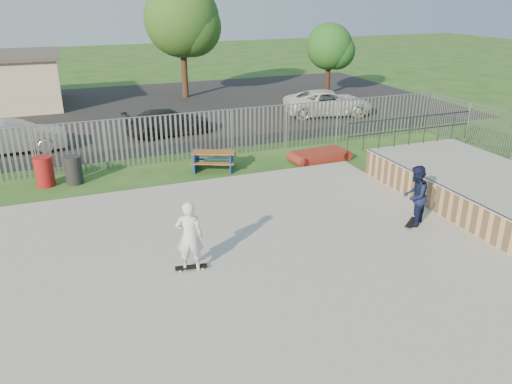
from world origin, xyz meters
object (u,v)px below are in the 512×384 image
object	(u,v)px
skater_navy	(415,196)
car_white	(329,103)
car_silver	(14,137)
tree_mid	(182,19)
funbox	(320,156)
trash_bin_red	(44,171)
trash_bin_grey	(73,170)
skater_white	(189,236)
picnic_table	(214,160)
car_dark	(169,122)
tree_right	(329,47)

from	to	relation	value
skater_navy	car_white	bearing A→B (deg)	-146.77
car_silver	tree_mid	world-z (taller)	tree_mid
funbox	trash_bin_red	xyz separation A→B (m)	(-10.71, 1.11, 0.33)
trash_bin_grey	skater_white	distance (m)	8.22
car_white	tree_mid	bearing A→B (deg)	50.05
picnic_table	trash_bin_grey	size ratio (longest dim) A/B	2.02
car_dark	car_white	distance (m)	9.45
funbox	tree_mid	bearing A→B (deg)	92.44
car_dark	tree_mid	bearing A→B (deg)	-25.87
picnic_table	car_dark	distance (m)	5.75
car_silver	tree_right	world-z (taller)	tree_right
trash_bin_red	car_white	distance (m)	16.31
car_silver	skater_white	world-z (taller)	skater_white
funbox	car_silver	distance (m)	13.32
funbox	tree_mid	xyz separation A→B (m)	(-1.97, 15.29, 4.75)
car_white	skater_white	bearing A→B (deg)	151.97
tree_mid	skater_navy	xyz separation A→B (m)	(1.46, -22.03, -3.89)
funbox	skater_white	size ratio (longest dim) A/B	1.21
trash_bin_grey	tree_right	world-z (taller)	tree_right
car_dark	skater_white	world-z (taller)	skater_white
trash_bin_grey	car_dark	bearing A→B (deg)	48.88
car_dark	tree_mid	world-z (taller)	tree_mid
tree_mid	tree_right	xyz separation A→B (m)	(9.34, -2.55, -1.79)
picnic_table	tree_mid	bearing A→B (deg)	103.54
funbox	tree_mid	distance (m)	16.13
funbox	trash_bin_red	distance (m)	10.77
trash_bin_grey	tree_mid	xyz separation A→B (m)	(7.74, 14.31, 4.45)
skater_navy	trash_bin_red	bearing A→B (deg)	-74.99
trash_bin_grey	tree_mid	bearing A→B (deg)	61.59
tree_right	skater_white	bearing A→B (deg)	-126.82
skater_navy	car_silver	bearing A→B (deg)	-85.34
trash_bin_red	skater_navy	bearing A→B (deg)	-37.59
tree_right	skater_white	world-z (taller)	tree_right
car_silver	car_dark	world-z (taller)	car_silver
trash_bin_grey	skater_navy	size ratio (longest dim) A/B	0.56
funbox	tree_right	xyz separation A→B (m)	(7.37, 12.74, 2.96)
picnic_table	trash_bin_red	bearing A→B (deg)	-161.03
funbox	trash_bin_grey	distance (m)	9.77
car_dark	skater_navy	size ratio (longest dim) A/B	2.34
picnic_table	car_white	bearing A→B (deg)	59.72
funbox	tree_right	size ratio (longest dim) A/B	0.47
funbox	skater_white	distance (m)	10.06
picnic_table	funbox	world-z (taller)	picnic_table
tree_mid	skater_white	bearing A→B (deg)	-103.53
trash_bin_red	car_silver	bearing A→B (deg)	104.20
picnic_table	trash_bin_red	world-z (taller)	trash_bin_red
car_dark	trash_bin_red	bearing A→B (deg)	125.56
car_white	trash_bin_grey	bearing A→B (deg)	125.59
car_dark	skater_white	size ratio (longest dim) A/B	2.34
car_silver	tree_mid	bearing A→B (deg)	-47.06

